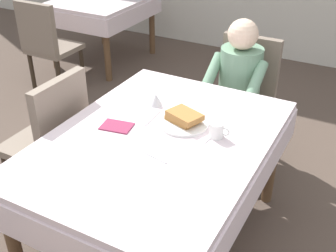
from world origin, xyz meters
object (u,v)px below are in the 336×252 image
Objects in this scene: diner_person at (238,82)px; plate_breakfast at (183,123)px; breakfast_stack at (184,117)px; background_chair_empty at (46,41)px; chair_diner at (244,91)px; syrup_pitcher at (156,100)px; fork_left_of_plate at (152,118)px; background_table_far at (103,9)px; dining_table_main at (159,151)px; chair_left_side at (53,135)px; knife_right_of_plate at (213,134)px; cup_coffee at (217,130)px; spoon_near_edge at (155,157)px.

plate_breakfast is (-0.02, -0.83, 0.08)m from diner_person.
breakfast_stack is 2.36m from background_chair_empty.
chair_diner is at bearing -3.68° from background_chair_empty.
breakfast_stack is 0.24× the size of background_chair_empty.
fork_left_of_plate is (0.06, -0.15, -0.04)m from syrup_pitcher.
syrup_pitcher is at bearing -46.87° from background_table_far.
dining_table_main is at bearing 85.67° from diner_person.
chair_left_side is 1.05m from knife_right_of_plate.
plate_breakfast is 1.56× the size of fork_left_of_plate.
chair_diner reaches higher than fork_left_of_plate.
cup_coffee is (0.19, -0.86, 0.11)m from diner_person.
background_chair_empty reaches higher than plate_breakfast.
plate_breakfast is at bearing 88.80° from knife_right_of_plate.
background_chair_empty reaches higher than dining_table_main.
background_table_far is (-2.09, 1.08, 0.09)m from chair_diner.
chair_left_side is at bearing -46.41° from background_chair_empty.
knife_right_of_plate is (0.38, -0.00, 0.00)m from fork_left_of_plate.
spoon_near_edge is at bearing -101.39° from chair_left_side.
diner_person is at bearing 85.67° from dining_table_main.
fork_left_of_plate is (-0.21, -1.01, 0.21)m from chair_diner.
knife_right_of_plate is 3.08m from background_table_far.
background_table_far is 0.95m from background_chair_empty.
background_table_far is at bearing 90.00° from background_chair_empty.
knife_right_of_plate is (0.19, -0.02, -0.01)m from plate_breakfast.
knife_right_of_plate is 1.33× the size of spoon_near_edge.
dining_table_main is at bearing -150.97° from cup_coffee.
dining_table_main is 7.62× the size of knife_right_of_plate.
plate_breakfast is 3.50× the size of syrup_pitcher.
chair_diner reaches higher than plate_breakfast.
cup_coffee is at bearing -42.67° from background_table_far.
diner_person reaches higher than fork_left_of_plate.
plate_breakfast reaches higher than background_table_far.
background_chair_empty is (0.00, -0.95, -0.09)m from background_table_far.
syrup_pitcher is 2.66m from background_table_far.
chair_left_side and background_chair_empty have the same top height.
syrup_pitcher reaches higher than fork_left_of_plate.
breakfast_stack is at bearing 168.42° from cup_coffee.
background_chair_empty is at bearing 151.41° from syrup_pitcher.
plate_breakfast is 2.36m from background_chair_empty.
spoon_near_edge is at bearing 90.04° from chair_diner.
dining_table_main is at bearing -105.75° from breakfast_stack.
dining_table_main is 13.49× the size of cup_coffee.
breakfast_stack is 0.28m from syrup_pitcher.
syrup_pitcher is (-0.27, -0.86, 0.25)m from chair_diner.
chair_left_side is 1.08m from cup_coffee.
fork_left_of_plate is (-0.21, -0.85, 0.07)m from diner_person.
chair_diner is at bearing -27.43° from background_table_far.
chair_diner and chair_left_side have the same top height.
knife_right_of_plate is at bearing -6.01° from plate_breakfast.
breakfast_stack is (-0.00, 0.01, 0.04)m from plate_breakfast.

